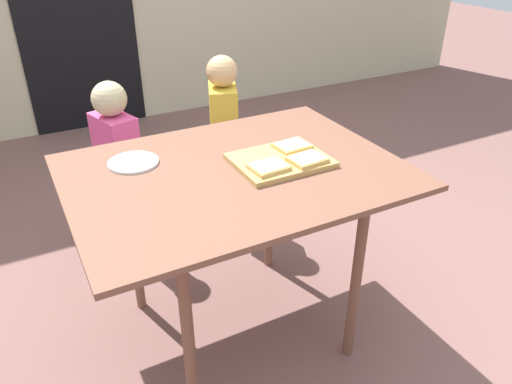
% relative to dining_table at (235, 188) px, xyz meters
% --- Properties ---
extents(ground_plane, '(16.00, 16.00, 0.00)m').
position_rel_dining_table_xyz_m(ground_plane, '(0.00, 0.00, -0.70)').
color(ground_plane, '#7B554F').
extents(house_door, '(0.90, 0.02, 2.00)m').
position_rel_dining_table_xyz_m(house_door, '(-0.05, 2.71, 0.30)').
color(house_door, black).
rests_on(house_door, ground).
extents(dining_table, '(1.19, 0.90, 0.78)m').
position_rel_dining_table_xyz_m(dining_table, '(0.00, 0.00, 0.00)').
color(dining_table, brown).
rests_on(dining_table, ground).
extents(cutting_board, '(0.34, 0.27, 0.02)m').
position_rel_dining_table_xyz_m(cutting_board, '(0.17, -0.03, 0.09)').
color(cutting_board, tan).
rests_on(cutting_board, dining_table).
extents(pizza_slice_far_right, '(0.13, 0.11, 0.02)m').
position_rel_dining_table_xyz_m(pizza_slice_far_right, '(0.26, 0.03, 0.11)').
color(pizza_slice_far_right, tan).
rests_on(pizza_slice_far_right, cutting_board).
extents(pizza_slice_near_left, '(0.14, 0.11, 0.02)m').
position_rel_dining_table_xyz_m(pizza_slice_near_left, '(0.09, -0.09, 0.11)').
color(pizza_slice_near_left, tan).
rests_on(pizza_slice_near_left, cutting_board).
extents(pizza_slice_near_right, '(0.14, 0.12, 0.02)m').
position_rel_dining_table_xyz_m(pizza_slice_near_right, '(0.24, -0.10, 0.11)').
color(pizza_slice_near_right, tan).
rests_on(pizza_slice_near_right, cutting_board).
extents(plate_white_left, '(0.19, 0.19, 0.01)m').
position_rel_dining_table_xyz_m(plate_white_left, '(-0.31, 0.22, 0.08)').
color(plate_white_left, silver).
rests_on(plate_white_left, dining_table).
extents(child_left, '(0.20, 0.27, 0.91)m').
position_rel_dining_table_xyz_m(child_left, '(-0.25, 0.85, -0.18)').
color(child_left, '#2E2D3E').
rests_on(child_left, ground).
extents(child_right, '(0.22, 0.27, 0.98)m').
position_rel_dining_table_xyz_m(child_right, '(0.32, 0.80, -0.15)').
color(child_right, '#324336').
rests_on(child_right, ground).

